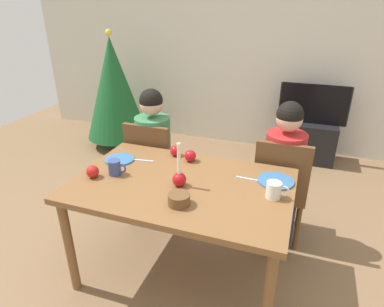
# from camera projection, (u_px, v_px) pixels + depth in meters

# --- Properties ---
(ground_plane) EXTENTS (7.68, 7.68, 0.00)m
(ground_plane) POSITION_uv_depth(u_px,v_px,m) (183.00, 271.00, 2.43)
(ground_plane) COLOR brown
(back_wall) EXTENTS (6.40, 0.10, 2.60)m
(back_wall) POSITION_uv_depth(u_px,v_px,m) (257.00, 46.00, 4.10)
(back_wall) COLOR beige
(back_wall) RESTS_ON ground
(dining_table) EXTENTS (1.40, 0.90, 0.75)m
(dining_table) POSITION_uv_depth(u_px,v_px,m) (182.00, 194.00, 2.15)
(dining_table) COLOR brown
(dining_table) RESTS_ON ground
(chair_left) EXTENTS (0.40, 0.40, 0.90)m
(chair_left) POSITION_uv_depth(u_px,v_px,m) (153.00, 164.00, 2.89)
(chair_left) COLOR brown
(chair_left) RESTS_ON ground
(chair_right) EXTENTS (0.40, 0.40, 0.90)m
(chair_right) POSITION_uv_depth(u_px,v_px,m) (281.00, 185.00, 2.56)
(chair_right) COLOR brown
(chair_right) RESTS_ON ground
(person_left_child) EXTENTS (0.30, 0.30, 1.17)m
(person_left_child) POSITION_uv_depth(u_px,v_px,m) (154.00, 156.00, 2.89)
(person_left_child) COLOR #33384C
(person_left_child) RESTS_ON ground
(person_right_child) EXTENTS (0.30, 0.30, 1.17)m
(person_right_child) POSITION_uv_depth(u_px,v_px,m) (282.00, 177.00, 2.56)
(person_right_child) COLOR #33384C
(person_right_child) RESTS_ON ground
(tv_stand) EXTENTS (0.64, 0.40, 0.48)m
(tv_stand) POSITION_uv_depth(u_px,v_px,m) (308.00, 141.00, 4.06)
(tv_stand) COLOR black
(tv_stand) RESTS_ON ground
(tv) EXTENTS (0.79, 0.05, 0.46)m
(tv) POSITION_uv_depth(u_px,v_px,m) (314.00, 104.00, 3.86)
(tv) COLOR black
(tv) RESTS_ON tv_stand
(christmas_tree) EXTENTS (0.80, 0.80, 1.51)m
(christmas_tree) POSITION_uv_depth(u_px,v_px,m) (114.00, 89.00, 4.25)
(christmas_tree) COLOR brown
(christmas_tree) RESTS_ON ground
(candle_centerpiece) EXTENTS (0.09, 0.09, 0.29)m
(candle_centerpiece) POSITION_uv_depth(u_px,v_px,m) (179.00, 177.00, 2.06)
(candle_centerpiece) COLOR red
(candle_centerpiece) RESTS_ON dining_table
(plate_left) EXTENTS (0.21, 0.21, 0.01)m
(plate_left) POSITION_uv_depth(u_px,v_px,m) (120.00, 159.00, 2.41)
(plate_left) COLOR teal
(plate_left) RESTS_ON dining_table
(plate_right) EXTENTS (0.23, 0.23, 0.01)m
(plate_right) POSITION_uv_depth(u_px,v_px,m) (276.00, 181.00, 2.13)
(plate_right) COLOR teal
(plate_right) RESTS_ON dining_table
(mug_left) EXTENTS (0.13, 0.08, 0.10)m
(mug_left) POSITION_uv_depth(u_px,v_px,m) (115.00, 167.00, 2.20)
(mug_left) COLOR #33477F
(mug_left) RESTS_ON dining_table
(mug_right) EXTENTS (0.14, 0.09, 0.10)m
(mug_right) POSITION_uv_depth(u_px,v_px,m) (274.00, 190.00, 1.94)
(mug_right) COLOR silver
(mug_right) RESTS_ON dining_table
(fork_left) EXTENTS (0.18, 0.04, 0.01)m
(fork_left) POSITION_uv_depth(u_px,v_px,m) (142.00, 160.00, 2.40)
(fork_left) COLOR silver
(fork_left) RESTS_ON dining_table
(fork_right) EXTENTS (0.18, 0.02, 0.01)m
(fork_right) POSITION_uv_depth(u_px,v_px,m) (250.00, 179.00, 2.15)
(fork_right) COLOR silver
(fork_right) RESTS_ON dining_table
(bowl_walnuts) EXTENTS (0.13, 0.13, 0.07)m
(bowl_walnuts) POSITION_uv_depth(u_px,v_px,m) (179.00, 199.00, 1.88)
(bowl_walnuts) COLOR brown
(bowl_walnuts) RESTS_ON dining_table
(apple_near_candle) EXTENTS (0.09, 0.09, 0.09)m
(apple_near_candle) POSITION_uv_depth(u_px,v_px,m) (190.00, 156.00, 2.38)
(apple_near_candle) COLOR red
(apple_near_candle) RESTS_ON dining_table
(apple_by_left_plate) EXTENTS (0.08, 0.08, 0.08)m
(apple_by_left_plate) POSITION_uv_depth(u_px,v_px,m) (175.00, 151.00, 2.47)
(apple_by_left_plate) COLOR red
(apple_by_left_plate) RESTS_ON dining_table
(apple_by_right_mug) EXTENTS (0.08, 0.08, 0.08)m
(apple_by_right_mug) POSITION_uv_depth(u_px,v_px,m) (93.00, 172.00, 2.16)
(apple_by_right_mug) COLOR red
(apple_by_right_mug) RESTS_ON dining_table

